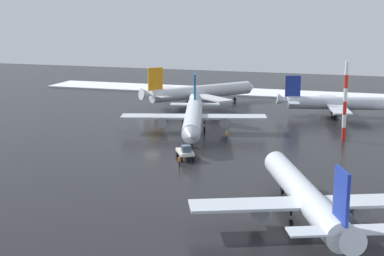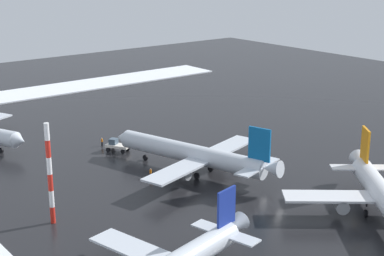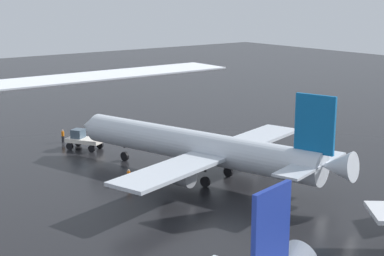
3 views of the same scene
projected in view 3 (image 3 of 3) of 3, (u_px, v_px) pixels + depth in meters
ground_plane at (186, 152)px, 73.30m from camera, size 240.00×240.00×0.00m
airplane_parked_portside at (201, 147)px, 62.28m from camera, size 34.32×28.86×10.38m
pushback_tug at (83, 139)px, 74.50m from camera, size 5.08×4.25×2.50m
ground_crew_by_nose_gear at (63, 135)px, 77.88m from camera, size 0.36×0.36×1.71m
ground_crew_mid_apron at (129, 176)px, 60.43m from camera, size 0.36×0.36×1.71m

